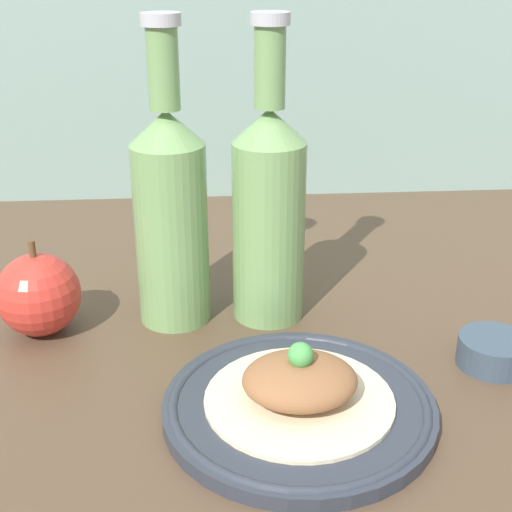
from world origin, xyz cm
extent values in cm
cube|color=brown|center=(0.00, 0.00, -2.00)|extent=(180.00, 110.00, 4.00)
cylinder|color=#2D333D|center=(6.12, -7.54, 0.69)|extent=(24.31, 24.31, 1.38)
torus|color=#2D333D|center=(6.12, -7.54, 1.17)|extent=(23.32, 23.32, 0.96)
cylinder|color=beige|center=(6.12, -7.54, 1.58)|extent=(16.87, 16.87, 0.40)
ellipsoid|color=brown|center=(6.12, -7.54, 3.63)|extent=(10.14, 8.62, 3.71)
sphere|color=#4CA34C|center=(6.12, -7.54, 6.16)|extent=(2.27, 2.27, 2.27)
cylinder|color=#729E5B|center=(-5.37, 11.37, 9.91)|extent=(7.82, 7.82, 19.82)
cone|color=#729E5B|center=(-5.37, 11.37, 21.58)|extent=(7.82, 7.82, 3.52)
cylinder|color=#729E5B|center=(-5.37, 11.37, 27.33)|extent=(3.13, 3.13, 7.97)
cylinder|color=#B7B7BC|center=(-5.37, 11.37, 31.91)|extent=(3.91, 3.91, 1.20)
cylinder|color=#729E5B|center=(5.02, 11.37, 9.91)|extent=(7.82, 7.82, 19.82)
cone|color=#729E5B|center=(5.02, 11.37, 21.58)|extent=(7.82, 7.82, 3.52)
cylinder|color=#729E5B|center=(5.02, 11.37, 27.33)|extent=(3.13, 3.13, 7.97)
cylinder|color=#B7B7BC|center=(5.02, 11.37, 31.91)|extent=(3.91, 3.91, 1.20)
sphere|color=red|center=(-19.58, 9.11, 4.45)|extent=(8.89, 8.89, 8.89)
cylinder|color=brown|center=(-19.58, 9.11, 9.60)|extent=(0.71, 0.71, 2.00)
cylinder|color=#384756|center=(26.36, -0.80, 1.48)|extent=(7.06, 7.06, 2.96)
camera|label=1|loc=(-1.47, -59.44, 38.79)|focal=50.00mm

